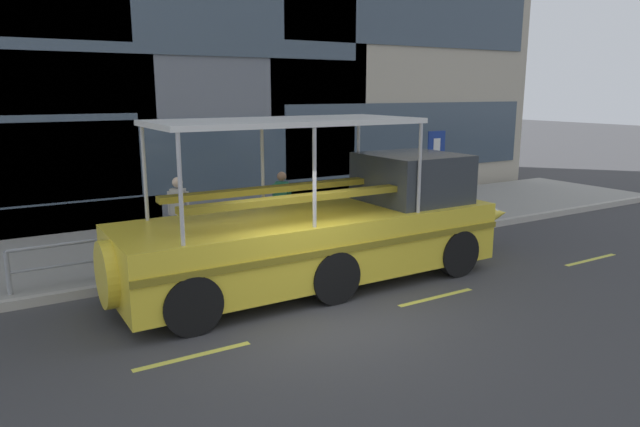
{
  "coord_description": "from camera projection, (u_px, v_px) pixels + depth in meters",
  "views": [
    {
      "loc": [
        -4.89,
        -8.14,
        3.87
      ],
      "look_at": [
        1.32,
        2.12,
        1.3
      ],
      "focal_mm": 32.27,
      "sensor_mm": 36.0,
      "label": 1
    }
  ],
  "objects": [
    {
      "name": "ground_plane",
      "position": [
        318.0,
        315.0,
        10.09
      ],
      "size": [
        120.0,
        120.0,
        0.0
      ],
      "primitive_type": "plane",
      "color": "#3D3D3F"
    },
    {
      "name": "sidewalk",
      "position": [
        206.0,
        241.0,
        14.76
      ],
      "size": [
        32.0,
        4.8,
        0.18
      ],
      "primitive_type": "cube",
      "color": "#99968E",
      "rests_on": "ground_plane"
    },
    {
      "name": "curb_edge",
      "position": [
        245.0,
        266.0,
        12.67
      ],
      "size": [
        32.0,
        0.18,
        0.18
      ],
      "primitive_type": "cube",
      "color": "#B2ADA3",
      "rests_on": "ground_plane"
    },
    {
      "name": "lane_centreline",
      "position": [
        330.0,
        323.0,
        9.76
      ],
      "size": [
        25.8,
        0.12,
        0.01
      ],
      "color": "#DBD64C",
      "rests_on": "ground_plane"
    },
    {
      "name": "curb_guardrail",
      "position": [
        273.0,
        228.0,
        13.25
      ],
      "size": [
        10.93,
        0.09,
        0.86
      ],
      "color": "gray",
      "rests_on": "sidewalk"
    },
    {
      "name": "parking_sign",
      "position": [
        435.0,
        161.0,
        15.87
      ],
      "size": [
        0.6,
        0.12,
        2.61
      ],
      "color": "#4C4F54",
      "rests_on": "sidewalk"
    },
    {
      "name": "duck_tour_boat",
      "position": [
        336.0,
        229.0,
        11.77
      ],
      "size": [
        9.69,
        2.47,
        3.35
      ],
      "color": "yellow",
      "rests_on": "ground_plane"
    },
    {
      "name": "pedestrian_near_bow",
      "position": [
        363.0,
        196.0,
        15.26
      ],
      "size": [
        0.22,
        0.45,
        1.58
      ],
      "color": "black",
      "rests_on": "sidewalk"
    },
    {
      "name": "pedestrian_mid_left",
      "position": [
        282.0,
        198.0,
        14.51
      ],
      "size": [
        0.39,
        0.35,
        1.7
      ],
      "color": "#1E2338",
      "rests_on": "sidewalk"
    },
    {
      "name": "pedestrian_mid_right",
      "position": [
        179.0,
        207.0,
        13.22
      ],
      "size": [
        0.42,
        0.35,
        1.76
      ],
      "color": "black",
      "rests_on": "sidewalk"
    }
  ]
}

